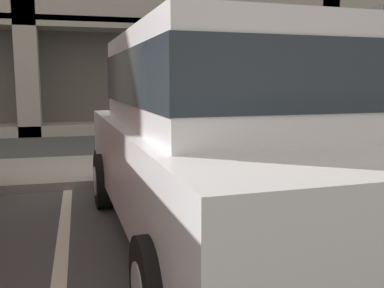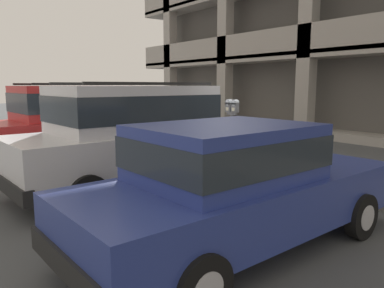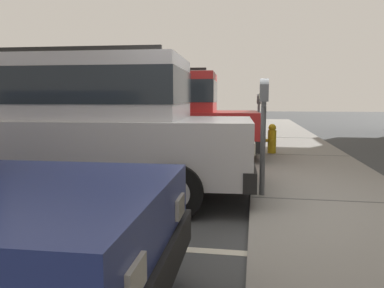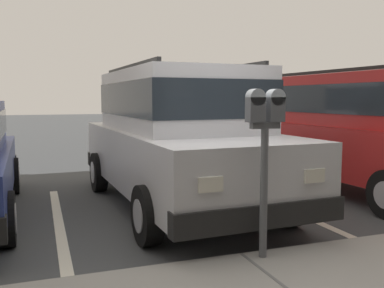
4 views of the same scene
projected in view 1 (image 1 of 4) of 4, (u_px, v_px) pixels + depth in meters
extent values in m
cube|color=#444749|center=(178.00, 190.00, 6.27)|extent=(80.00, 80.00, 0.10)
cube|color=gray|center=(162.00, 166.00, 7.50)|extent=(40.00, 2.20, 0.12)
cube|color=#606060|center=(162.00, 163.00, 7.49)|extent=(0.03, 2.16, 0.00)
cube|color=#606060|center=(360.00, 153.00, 8.49)|extent=(0.03, 2.16, 0.00)
cube|color=silver|center=(64.00, 227.00, 4.53)|extent=(0.12, 4.80, 0.01)
cube|color=silver|center=(326.00, 206.00, 5.31)|extent=(0.12, 4.80, 0.01)
cube|color=silver|center=(214.00, 167.00, 4.06)|extent=(2.05, 4.78, 0.80)
cube|color=silver|center=(217.00, 80.00, 3.89)|extent=(1.75, 2.98, 0.84)
cube|color=#232B33|center=(217.00, 77.00, 3.89)|extent=(1.77, 3.01, 0.46)
cube|color=black|center=(160.00, 156.00, 6.28)|extent=(1.88, 0.24, 0.24)
cube|color=silver|center=(195.00, 130.00, 6.45)|extent=(0.24, 0.04, 0.14)
cube|color=silver|center=(120.00, 132.00, 6.11)|extent=(0.24, 0.04, 0.14)
cylinder|color=black|center=(239.00, 171.00, 5.76)|extent=(0.23, 0.67, 0.66)
cylinder|color=#B2B2B7|center=(239.00, 171.00, 5.76)|extent=(0.24, 0.37, 0.36)
cylinder|color=black|center=(104.00, 181.00, 5.23)|extent=(0.23, 0.67, 0.66)
cylinder|color=#B2B2B7|center=(104.00, 181.00, 5.23)|extent=(0.24, 0.37, 0.36)
cube|color=black|center=(285.00, 31.00, 4.03)|extent=(0.17, 2.62, 0.05)
cube|color=black|center=(141.00, 25.00, 3.62)|extent=(0.17, 2.62, 0.05)
cube|color=black|center=(365.00, 153.00, 6.65)|extent=(1.74, 0.20, 0.24)
cube|color=silver|center=(335.00, 139.00, 6.52)|extent=(0.24, 0.04, 0.14)
cylinder|color=black|center=(351.00, 175.00, 5.68)|extent=(0.18, 0.60, 0.60)
cylinder|color=#B2B2B7|center=(351.00, 175.00, 5.68)|extent=(0.19, 0.33, 0.33)
cylinder|color=#595B60|center=(163.00, 136.00, 6.45)|extent=(0.07, 0.07, 1.19)
cube|color=#595B60|center=(163.00, 94.00, 6.36)|extent=(0.28, 0.06, 0.06)
cube|color=#515459|center=(156.00, 85.00, 6.32)|extent=(0.15, 0.11, 0.22)
cylinder|color=#9EA8B2|center=(156.00, 77.00, 6.30)|extent=(0.15, 0.11, 0.15)
cube|color=#B7B293|center=(157.00, 88.00, 6.26)|extent=(0.08, 0.01, 0.08)
cube|color=#515459|center=(169.00, 85.00, 6.37)|extent=(0.15, 0.11, 0.22)
cylinder|color=#9EA8B2|center=(169.00, 78.00, 6.35)|extent=(0.15, 0.11, 0.15)
cube|color=#B7B293|center=(170.00, 88.00, 6.31)|extent=(0.08, 0.01, 0.08)
cube|color=gray|center=(161.00, 115.00, 17.63)|extent=(32.00, 10.00, 0.30)
cube|color=gray|center=(160.00, 41.00, 17.19)|extent=(32.00, 10.00, 0.30)
cube|color=gray|center=(190.00, 6.00, 12.42)|extent=(32.00, 0.20, 1.10)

